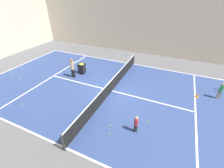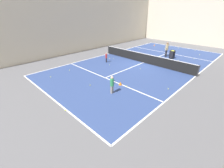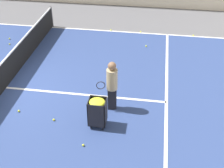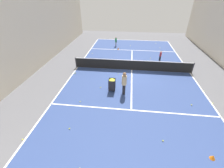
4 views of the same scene
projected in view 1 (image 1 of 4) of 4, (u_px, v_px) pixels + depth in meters
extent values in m
plane|color=#5B5B60|center=(112.00, 91.00, 11.20)|extent=(31.64, 31.64, 0.00)
cube|color=navy|center=(112.00, 91.00, 11.20)|extent=(10.59, 20.56, 0.00)
cube|color=white|center=(17.00, 67.00, 14.79)|extent=(10.59, 0.10, 0.00)
cube|color=white|center=(66.00, 148.00, 7.09)|extent=(0.10, 20.56, 0.00)
cube|color=white|center=(133.00, 64.00, 15.30)|extent=(0.10, 20.56, 0.00)
cube|color=white|center=(195.00, 112.00, 9.22)|extent=(10.59, 0.10, 0.00)
cube|color=white|center=(54.00, 76.00, 13.17)|extent=(10.59, 0.10, 0.00)
cube|color=white|center=(112.00, 91.00, 11.20)|extent=(0.10, 11.31, 0.00)
cube|color=beige|center=(145.00, 23.00, 16.33)|extent=(0.15, 27.94, 6.75)
cylinder|color=#2D2D33|center=(63.00, 143.00, 6.75)|extent=(0.10, 0.10, 1.01)
cylinder|color=#2D2D33|center=(134.00, 59.00, 15.12)|extent=(0.10, 0.10, 1.01)
cube|color=black|center=(112.00, 85.00, 10.94)|extent=(10.69, 0.03, 0.94)
cube|color=white|center=(112.00, 80.00, 10.68)|extent=(10.69, 0.04, 0.05)
cube|color=gray|center=(219.00, 95.00, 10.28)|extent=(0.15, 0.21, 0.56)
cylinder|color=#2D8C4C|center=(222.00, 89.00, 10.00)|extent=(0.28, 0.28, 0.50)
sphere|color=beige|center=(224.00, 84.00, 9.82)|extent=(0.19, 0.19, 0.19)
torus|color=black|center=(216.00, 90.00, 10.10)|extent=(0.07, 0.28, 0.28)
cube|color=black|center=(73.00, 73.00, 12.80)|extent=(0.22, 0.30, 0.77)
cylinder|color=tan|center=(72.00, 65.00, 12.42)|extent=(0.41, 0.41, 0.69)
sphere|color=#846047|center=(71.00, 60.00, 12.17)|extent=(0.26, 0.26, 0.26)
torus|color=black|center=(77.00, 67.00, 12.49)|extent=(0.09, 0.28, 0.28)
cube|color=black|center=(135.00, 128.00, 7.84)|extent=(0.17, 0.20, 0.48)
cylinder|color=#B22D2D|center=(136.00, 122.00, 7.60)|extent=(0.29, 0.29, 0.42)
sphere|color=tan|center=(137.00, 118.00, 7.45)|extent=(0.16, 0.16, 0.16)
cube|color=black|center=(82.00, 72.00, 13.52)|extent=(0.48, 0.52, 0.02)
cube|color=black|center=(84.00, 68.00, 13.22)|extent=(0.48, 0.02, 0.80)
cube|color=black|center=(80.00, 67.00, 13.40)|extent=(0.48, 0.02, 0.80)
cube|color=black|center=(80.00, 69.00, 13.13)|extent=(0.02, 0.52, 0.80)
cube|color=black|center=(83.00, 67.00, 13.49)|extent=(0.02, 0.52, 0.80)
ellipsoid|color=yellow|center=(81.00, 64.00, 13.13)|extent=(0.44, 0.48, 0.16)
cylinder|color=black|center=(83.00, 74.00, 13.36)|extent=(0.05, 0.05, 0.14)
cylinder|color=black|center=(85.00, 72.00, 13.62)|extent=(0.05, 0.05, 0.14)
cylinder|color=black|center=(80.00, 73.00, 13.49)|extent=(0.05, 0.05, 0.14)
cylinder|color=black|center=(82.00, 72.00, 13.75)|extent=(0.05, 0.05, 0.14)
cone|color=orange|center=(197.00, 95.00, 10.50)|extent=(0.25, 0.25, 0.25)
sphere|color=yellow|center=(109.00, 125.00, 8.26)|extent=(0.07, 0.07, 0.07)
sphere|color=yellow|center=(121.00, 63.00, 15.55)|extent=(0.07, 0.07, 0.07)
sphere|color=yellow|center=(107.00, 80.00, 12.47)|extent=(0.07, 0.07, 0.07)
sphere|color=yellow|center=(4.00, 121.00, 8.55)|extent=(0.07, 0.07, 0.07)
sphere|color=yellow|center=(22.00, 129.00, 8.07)|extent=(0.07, 0.07, 0.07)
sphere|color=yellow|center=(147.00, 122.00, 8.49)|extent=(0.07, 0.07, 0.07)
sphere|color=yellow|center=(120.00, 62.00, 15.63)|extent=(0.07, 0.07, 0.07)
sphere|color=yellow|center=(22.00, 104.00, 9.80)|extent=(0.07, 0.07, 0.07)
sphere|color=yellow|center=(90.00, 69.00, 14.20)|extent=(0.07, 0.07, 0.07)
sphere|color=yellow|center=(12.00, 74.00, 13.44)|extent=(0.07, 0.07, 0.07)
sphere|color=yellow|center=(21.00, 79.00, 12.67)|extent=(0.07, 0.07, 0.07)
sphere|color=yellow|center=(109.00, 134.00, 7.78)|extent=(0.07, 0.07, 0.07)
sphere|color=yellow|center=(39.00, 60.00, 16.17)|extent=(0.07, 0.07, 0.07)
sphere|color=yellow|center=(172.00, 74.00, 13.47)|extent=(0.07, 0.07, 0.07)
sphere|color=yellow|center=(23.00, 69.00, 14.37)|extent=(0.07, 0.07, 0.07)
sphere|color=yellow|center=(96.00, 76.00, 13.09)|extent=(0.07, 0.07, 0.07)
sphere|color=yellow|center=(195.00, 92.00, 10.99)|extent=(0.07, 0.07, 0.07)
sphere|color=yellow|center=(80.00, 62.00, 15.67)|extent=(0.07, 0.07, 0.07)
sphere|color=yellow|center=(61.00, 59.00, 16.40)|extent=(0.07, 0.07, 0.07)
sphere|color=yellow|center=(139.00, 90.00, 11.22)|extent=(0.07, 0.07, 0.07)
sphere|color=yellow|center=(67.00, 52.00, 18.34)|extent=(0.07, 0.07, 0.07)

